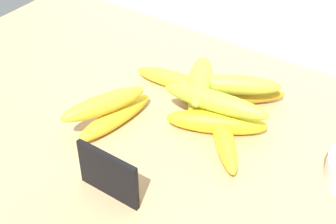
% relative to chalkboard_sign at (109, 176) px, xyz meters
% --- Properties ---
extents(counter_top, '(1.10, 0.76, 0.03)m').
position_rel_chalkboard_sign_xyz_m(counter_top, '(-0.05, 0.13, -0.05)').
color(counter_top, tan).
rests_on(counter_top, ground).
extents(chalkboard_sign, '(0.11, 0.02, 0.08)m').
position_rel_chalkboard_sign_xyz_m(chalkboard_sign, '(0.00, 0.00, 0.00)').
color(chalkboard_sign, black).
rests_on(chalkboard_sign, counter_top).
extents(banana_0, '(0.16, 0.06, 0.03)m').
position_rel_chalkboard_sign_xyz_m(banana_0, '(-0.08, 0.29, -0.02)').
color(banana_0, yellow).
rests_on(banana_0, counter_top).
extents(banana_1, '(0.06, 0.17, 0.04)m').
position_rel_chalkboard_sign_xyz_m(banana_1, '(-0.10, 0.13, -0.02)').
color(banana_1, yellow).
rests_on(banana_1, counter_top).
extents(banana_2, '(0.14, 0.16, 0.03)m').
position_rel_chalkboard_sign_xyz_m(banana_2, '(0.09, 0.20, -0.02)').
color(banana_2, yellow).
rests_on(banana_2, counter_top).
extents(banana_3, '(0.19, 0.15, 0.04)m').
position_rel_chalkboard_sign_xyz_m(banana_3, '(0.04, 0.31, -0.02)').
color(banana_3, '#AD881B').
rests_on(banana_3, counter_top).
extents(banana_4, '(0.13, 0.19, 0.04)m').
position_rel_chalkboard_sign_xyz_m(banana_4, '(-0.02, 0.28, -0.02)').
color(banana_4, yellow).
rests_on(banana_4, counter_top).
extents(banana_5, '(0.18, 0.12, 0.04)m').
position_rel_chalkboard_sign_xyz_m(banana_5, '(0.06, 0.22, -0.02)').
color(banana_5, yellow).
rests_on(banana_5, counter_top).
extents(banana_6, '(0.11, 0.16, 0.04)m').
position_rel_chalkboard_sign_xyz_m(banana_6, '(-0.01, 0.27, 0.02)').
color(banana_6, '#96AE35').
rests_on(banana_6, banana_4).
extents(banana_7, '(0.09, 0.16, 0.04)m').
position_rel_chalkboard_sign_xyz_m(banana_7, '(-0.11, 0.12, 0.01)').
color(banana_7, yellow).
rests_on(banana_7, banana_1).
extents(banana_8, '(0.16, 0.11, 0.04)m').
position_rel_chalkboard_sign_xyz_m(banana_8, '(0.05, 0.30, 0.02)').
color(banana_8, gold).
rests_on(banana_8, banana_3).
extents(banana_9, '(0.20, 0.06, 0.04)m').
position_rel_chalkboard_sign_xyz_m(banana_9, '(0.05, 0.23, 0.02)').
color(banana_9, '#9FB832').
rests_on(banana_9, banana_5).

